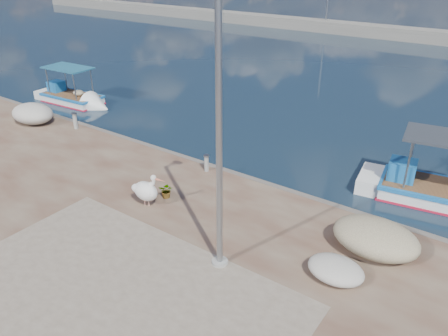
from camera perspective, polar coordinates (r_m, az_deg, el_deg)
ground at (r=13.61m, az=-9.48°, el=-10.80°), size 1400.00×1400.00×0.00m
quay_patch at (r=11.27m, az=-16.96°, el=-17.86°), size 9.00×7.00×0.01m
breakwater at (r=48.66m, az=26.53°, el=15.01°), size 120.00×2.20×7.50m
boat_left at (r=27.88m, az=-19.23°, el=8.48°), size 5.25×2.04×2.48m
boat_right at (r=17.64m, az=26.46°, el=-3.25°), size 6.27×2.86×2.91m
pelican at (r=14.65m, az=-10.13°, el=-2.94°), size 1.27×0.78×1.20m
lamp_post at (r=10.49m, az=-0.55°, el=1.87°), size 0.44×0.96×7.00m
bollard_near at (r=16.78m, az=-2.31°, el=0.74°), size 0.22×0.22×0.68m
bollard_far at (r=22.04m, az=-18.88°, el=5.93°), size 0.26×0.26×0.79m
potted_plant at (r=15.15m, az=-7.51°, el=-2.93°), size 0.62×0.59×0.55m
net_pile_c at (r=13.06m, az=19.18°, el=-8.62°), size 2.42×1.73×0.95m
net_pile_d at (r=11.94m, az=14.39°, el=-12.75°), size 1.49×1.12×0.56m
net_pile_a at (r=23.58m, az=-23.73°, el=6.53°), size 2.32×1.69×0.95m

